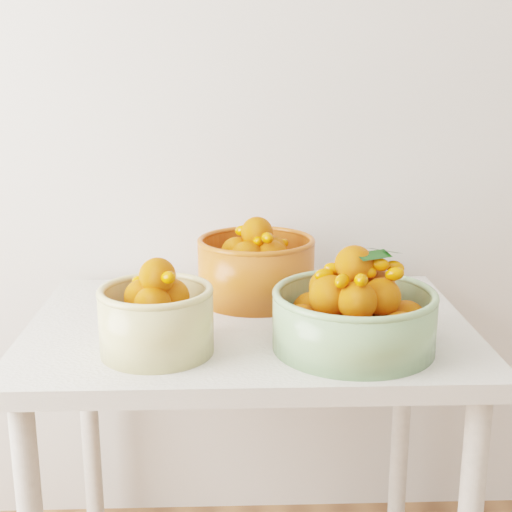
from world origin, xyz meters
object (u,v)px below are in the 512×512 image
object	(u,v)px
table	(249,361)
bowl_green	(354,314)
bowl_orange	(256,267)
bowl_cream	(157,317)

from	to	relation	value
table	bowl_green	world-z (taller)	bowl_green
bowl_green	bowl_orange	size ratio (longest dim) A/B	1.20
bowl_green	bowl_orange	xyz separation A→B (m)	(-0.19, 0.33, 0.01)
bowl_cream	table	bearing A→B (deg)	42.14
bowl_cream	bowl_green	world-z (taller)	bowl_green
bowl_cream	bowl_orange	size ratio (longest dim) A/B	0.77
bowl_green	bowl_cream	bearing A→B (deg)	-178.86
table	bowl_cream	xyz separation A→B (m)	(-0.19, -0.17, 0.17)
bowl_orange	table	bearing A→B (deg)	-97.34
table	bowl_green	size ratio (longest dim) A/B	2.26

